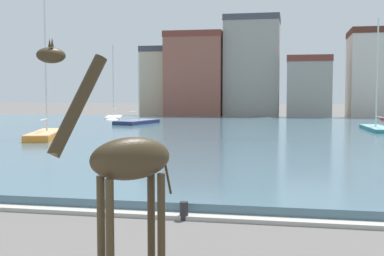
# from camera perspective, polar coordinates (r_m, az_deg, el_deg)

# --- Properties ---
(harbor_water) EXTENTS (81.99, 51.67, 0.37)m
(harbor_water) POSITION_cam_1_polar(r_m,az_deg,el_deg) (39.82, 5.10, -0.70)
(harbor_water) COLOR #476675
(harbor_water) RESTS_ON ground
(quay_edge_coping) EXTENTS (81.99, 0.50, 0.12)m
(quay_edge_coping) POSITION_cam_1_polar(r_m,az_deg,el_deg) (14.43, -6.06, -9.65)
(quay_edge_coping) COLOR #ADA89E
(quay_edge_coping) RESTS_ON ground
(giraffe_statue) EXTENTS (2.02, 1.99, 4.34)m
(giraffe_statue) POSITION_cam_1_polar(r_m,az_deg,el_deg) (8.98, -7.65, -4.03)
(giraffe_statue) COLOR #382B19
(giraffe_statue) RESTS_ON ground
(sailboat_white) EXTENTS (3.71, 7.62, 9.08)m
(sailboat_white) POSITION_cam_1_polar(r_m,az_deg,el_deg) (60.77, -8.87, 1.07)
(sailboat_white) COLOR white
(sailboat_white) RESTS_ON ground
(sailboat_teal) EXTENTS (2.00, 7.77, 9.53)m
(sailboat_teal) POSITION_cam_1_polar(r_m,az_deg,el_deg) (44.65, 20.00, -0.15)
(sailboat_teal) COLOR teal
(sailboat_teal) RESTS_ON ground
(sailboat_navy) EXTENTS (3.54, 6.50, 6.94)m
(sailboat_navy) POSITION_cam_1_polar(r_m,az_deg,el_deg) (50.54, -5.93, 0.54)
(sailboat_navy) COLOR navy
(sailboat_navy) RESTS_ON ground
(sailboat_orange) EXTENTS (3.63, 7.79, 9.68)m
(sailboat_orange) POSITION_cam_1_polar(r_m,az_deg,el_deg) (36.28, -16.00, -0.87)
(sailboat_orange) COLOR orange
(sailboat_orange) RESTS_ON ground
(mooring_bollard) EXTENTS (0.24, 0.24, 0.50)m
(mooring_bollard) POSITION_cam_1_polar(r_m,az_deg,el_deg) (13.91, -0.91, -9.34)
(mooring_bollard) COLOR #232326
(mooring_bollard) RESTS_ON ground
(townhouse_corner_house) EXTENTS (5.51, 6.08, 9.95)m
(townhouse_corner_house) POSITION_cam_1_polar(r_m,az_deg,el_deg) (73.38, -3.33, 5.22)
(townhouse_corner_house) COLOR #C6B293
(townhouse_corner_house) RESTS_ON ground
(townhouse_end_terrace) EXTENTS (7.83, 5.10, 11.60)m
(townhouse_end_terrace) POSITION_cam_1_polar(r_m,az_deg,el_deg) (68.85, 0.29, 6.00)
(townhouse_end_terrace) COLOR #8E5142
(townhouse_end_terrace) RESTS_ON ground
(townhouse_wide_warehouse) EXTENTS (7.42, 5.86, 13.70)m
(townhouse_wide_warehouse) POSITION_cam_1_polar(r_m,az_deg,el_deg) (69.27, 6.80, 6.83)
(townhouse_wide_warehouse) COLOR gray
(townhouse_wide_warehouse) RESTS_ON ground
(townhouse_tall_gabled) EXTENTS (5.67, 6.62, 8.15)m
(townhouse_tall_gabled) POSITION_cam_1_polar(r_m,az_deg,el_deg) (67.74, 13.05, 4.47)
(townhouse_tall_gabled) COLOR gray
(townhouse_tall_gabled) RESTS_ON ground
(townhouse_narrow_midrow) EXTENTS (6.80, 8.04, 11.69)m
(townhouse_narrow_midrow) POSITION_cam_1_polar(r_m,az_deg,el_deg) (71.21, 19.96, 5.73)
(townhouse_narrow_midrow) COLOR beige
(townhouse_narrow_midrow) RESTS_ON ground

